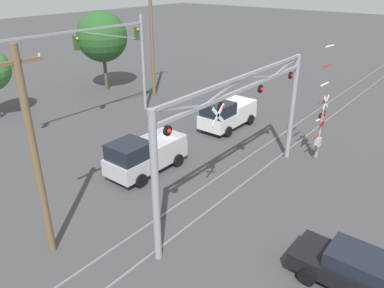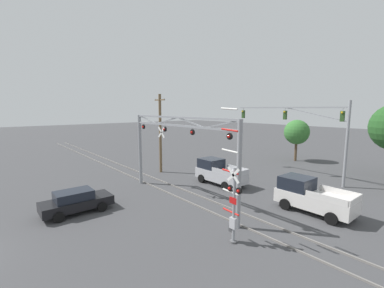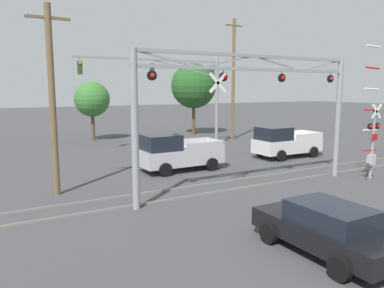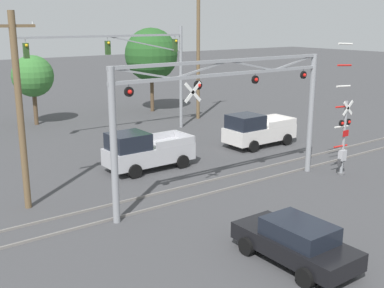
# 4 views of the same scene
# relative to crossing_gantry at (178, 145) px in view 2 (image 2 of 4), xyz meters

# --- Properties ---
(rail_track_near) EXTENTS (80.00, 0.08, 0.10)m
(rail_track_near) POSITION_rel_crossing_gantry_xyz_m (0.01, 0.28, -4.05)
(rail_track_near) COLOR gray
(rail_track_near) RESTS_ON ground_plane
(rail_track_far) EXTENTS (80.00, 0.08, 0.10)m
(rail_track_far) POSITION_rel_crossing_gantry_xyz_m (0.01, 1.72, -4.05)
(rail_track_far) COLOR gray
(rail_track_far) RESTS_ON ground_plane
(crossing_gantry) EXTENTS (11.66, 0.30, 6.18)m
(crossing_gantry) POSITION_rel_crossing_gantry_xyz_m (0.00, 0.00, 0.00)
(crossing_gantry) COLOR gray
(crossing_gantry) RESTS_ON ground_plane
(crossing_signal_mast) EXTENTS (1.41, 0.35, 6.79)m
(crossing_signal_mast) POSITION_rel_crossing_gantry_xyz_m (6.58, -1.45, -1.93)
(crossing_signal_mast) COLOR gray
(crossing_signal_mast) RESTS_ON ground_plane
(traffic_signal_span) EXTENTS (11.76, 0.39, 7.42)m
(traffic_signal_span) POSITION_rel_crossing_gantry_xyz_m (3.50, 12.91, 1.07)
(traffic_signal_span) COLOR gray
(traffic_signal_span) RESTS_ON ground_plane
(pickup_truck_lead) EXTENTS (4.77, 2.25, 2.14)m
(pickup_truck_lead) POSITION_rel_crossing_gantry_xyz_m (-1.15, 5.39, -3.07)
(pickup_truck_lead) COLOR #B7B7BC
(pickup_truck_lead) RESTS_ON ground_plane
(pickup_truck_following) EXTENTS (4.75, 2.25, 2.14)m
(pickup_truck_following) POSITION_rel_crossing_gantry_xyz_m (7.18, 5.50, -3.07)
(pickup_truck_following) COLOR silver
(pickup_truck_following) RESTS_ON ground_plane
(sedan_waiting) EXTENTS (2.09, 4.32, 1.47)m
(sedan_waiting) POSITION_rel_crossing_gantry_xyz_m (-2.43, -6.45, -3.35)
(sedan_waiting) COLOR black
(sedan_waiting) RESTS_ON ground_plane
(utility_pole_left) EXTENTS (1.80, 0.28, 8.20)m
(utility_pole_left) POSITION_rel_crossing_gantry_xyz_m (-8.02, 3.64, 0.14)
(utility_pole_left) COLOR brown
(utility_pole_left) RESTS_ON ground_plane
(background_tree_far_left_verge) EXTENTS (3.14, 3.14, 5.31)m
(background_tree_far_left_verge) POSITION_rel_crossing_gantry_xyz_m (-1.97, 20.35, -0.39)
(background_tree_far_left_verge) COLOR brown
(background_tree_far_left_verge) RESTS_ON ground_plane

